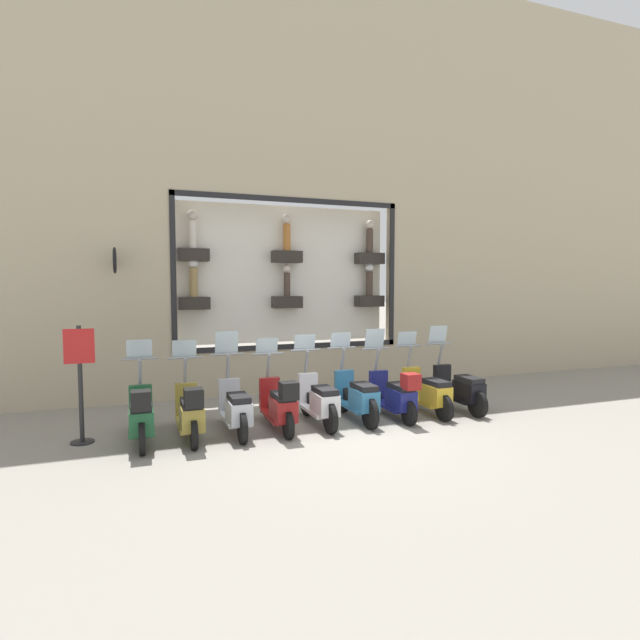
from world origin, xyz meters
The scene contains 12 objects.
ground_plane centered at (0.00, 0.00, 0.00)m, with size 120.00×120.00×0.00m, color gray.
building_facade centered at (3.60, 0.00, 5.18)m, with size 1.18×36.00×10.16m.
scooter_black_0 centered at (0.50, -2.65, 0.44)m, with size 1.81×0.61×1.66m.
scooter_yellow_1 centered at (0.50, -1.90, 0.43)m, with size 1.80×0.61×1.55m.
scooter_navy_2 centered at (0.43, -1.14, 0.46)m, with size 1.79×0.60×1.63m.
scooter_teal_3 centered at (0.50, -0.39, 0.45)m, with size 1.81×0.60×1.58m.
scooter_white_4 centered at (0.50, 0.36, 0.44)m, with size 1.81×0.60×1.57m.
scooter_red_5 centered at (0.43, 1.12, 0.46)m, with size 1.79×0.60×1.53m.
scooter_silver_6 centered at (0.50, 1.87, 0.44)m, with size 1.80×0.61×1.68m.
scooter_olive_7 centered at (0.43, 2.62, 0.46)m, with size 1.79×0.61×1.55m.
scooter_green_8 centered at (0.44, 3.37, 0.47)m, with size 1.80×0.61×1.59m.
shop_sign_post centered at (0.87, 4.27, 1.03)m, with size 0.36×0.45×1.89m.
Camera 1 is at (-7.78, 3.40, 2.52)m, focal length 28.00 mm.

